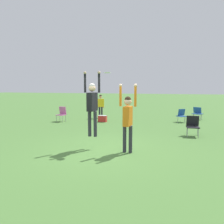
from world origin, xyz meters
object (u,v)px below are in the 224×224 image
at_px(person_jumping, 92,102).
at_px(person_defending, 128,116).
at_px(camping_chair_3, 197,112).
at_px(person_spectator_far, 101,104).
at_px(frisbee, 107,73).
at_px(camping_chair_4, 193,124).
at_px(camping_chair_1, 181,115).
at_px(cooler_box, 102,119).
at_px(camping_chair_2, 62,113).

relative_size(person_jumping, person_defending, 1.00).
height_order(camping_chair_3, person_spectator_far, person_spectator_far).
bearing_deg(frisbee, person_defending, -17.02).
xyz_separation_m(camping_chair_3, camping_chair_4, (-0.60, -5.36, 0.05)).
height_order(person_jumping, frisbee, person_jumping).
distance_m(camping_chair_1, camping_chair_4, 3.90).
bearing_deg(camping_chair_4, person_spectator_far, -38.70).
relative_size(camping_chair_1, camping_chair_4, 0.90).
xyz_separation_m(person_spectator_far, cooler_box, (0.67, -1.51, -0.76)).
bearing_deg(camping_chair_4, camping_chair_1, -87.64).
distance_m(person_jumping, cooler_box, 6.07).
xyz_separation_m(person_jumping, camping_chair_1, (3.08, 7.03, -1.20)).
distance_m(camping_chair_1, cooler_box, 4.91).
xyz_separation_m(person_jumping, cooler_box, (-1.63, 5.66, -1.46)).
distance_m(person_spectator_far, cooler_box, 1.82).
xyz_separation_m(camping_chair_1, camping_chair_4, (0.43, -3.87, 0.05)).
height_order(camping_chair_2, camping_chair_3, camping_chair_2).
bearing_deg(cooler_box, camping_chair_1, 16.17).
height_order(person_defending, cooler_box, person_defending).
xyz_separation_m(person_defending, camping_chair_1, (1.78, 7.15, -0.76)).
bearing_deg(cooler_box, person_spectator_far, 113.82).
relative_size(person_defending, frisbee, 9.37).
bearing_deg(person_spectator_far, camping_chair_1, -23.74).
xyz_separation_m(camping_chair_2, person_spectator_far, (1.83, 2.12, 0.42)).
distance_m(frisbee, camping_chair_1, 7.69).
distance_m(person_defending, person_spectator_far, 8.14).
xyz_separation_m(person_jumping, camping_chair_2, (-4.13, 5.06, -1.12)).
xyz_separation_m(frisbee, cooler_box, (-2.15, 5.55, -2.46)).
distance_m(camping_chair_1, person_spectator_far, 5.41).
height_order(camping_chair_2, camping_chair_4, camping_chair_2).
bearing_deg(person_spectator_far, camping_chair_4, -56.82).
xyz_separation_m(camping_chair_2, camping_chair_3, (8.24, 3.46, -0.08)).
distance_m(frisbee, camping_chair_3, 9.40).
distance_m(frisbee, cooler_box, 6.44).
distance_m(person_jumping, frisbee, 1.13).
bearing_deg(camping_chair_1, person_defending, 36.86).
relative_size(person_defending, camping_chair_4, 2.56).
bearing_deg(person_spectator_far, camping_chair_3, -10.33).
distance_m(frisbee, camping_chair_4, 4.78).
relative_size(person_defending, cooler_box, 4.36).
xyz_separation_m(frisbee, camping_chair_3, (3.59, 8.41, -2.20)).
relative_size(person_spectator_far, cooler_box, 3.11).
height_order(camping_chair_1, camping_chair_4, camping_chair_4).
height_order(frisbee, cooler_box, frisbee).
height_order(person_jumping, camping_chair_2, person_jumping).
height_order(person_spectator_far, cooler_box, person_spectator_far).
bearing_deg(camping_chair_1, camping_chair_2, -23.88).
xyz_separation_m(camping_chair_1, camping_chair_2, (-7.21, -1.97, 0.08)).
bearing_deg(camping_chair_3, frisbee, 101.01).
relative_size(person_jumping, camping_chair_2, 2.44).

